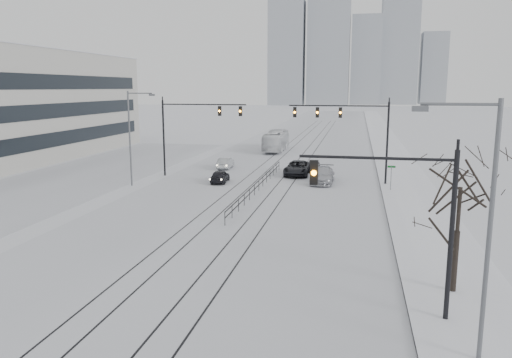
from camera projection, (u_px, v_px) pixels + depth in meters
The scene contains 20 objects.
road at pixel (298, 151), 74.59m from camera, with size 22.00×260.00×0.02m, color silver.
sidewalk_east at pixel (391, 153), 71.94m from camera, with size 5.00×260.00×0.16m, color white.
curb at pixel (373, 152), 72.42m from camera, with size 0.10×260.00×0.12m, color gray.
parking_strip at pixel (88, 174), 54.40m from camera, with size 14.00×60.00×0.03m, color silver.
tram_rails at pixel (276, 173), 55.31m from camera, with size 5.30×180.00×0.01m.
skyline at pixel (353, 48), 273.98m from camera, with size 96.00×48.00×72.00m.
traffic_mast_near at pixel (410, 210), 19.60m from camera, with size 6.10×0.37×7.00m.
traffic_mast_ne at pixel (352, 125), 47.85m from camera, with size 9.60×0.37×8.00m.
traffic_mast_nw at pixel (190, 124), 52.11m from camera, with size 9.10×0.37×8.00m.
street_light_east at pixel (481, 216), 16.22m from camera, with size 2.73×0.25×9.00m.
street_light_west at pixel (132, 132), 47.12m from camera, with size 2.73×0.25×9.00m.
bare_tree at pixel (460, 198), 22.04m from camera, with size 4.40×4.40×6.10m.
median_fence at pixel (259, 185), 45.58m from camera, with size 0.06×24.00×1.00m.
street_sign at pixel (391, 174), 45.00m from camera, with size 0.70×0.06×2.40m.
sedan_sb_inner at pixel (220, 176), 49.53m from camera, with size 1.50×3.72×1.27m, color black.
sedan_sb_outer at pixel (225, 163), 58.07m from camera, with size 1.35×3.86×1.27m, color #A5A9AC.
sedan_nb_front at pixel (298, 168), 53.71m from camera, with size 2.52×5.46×1.52m, color black.
sedan_nb_right at pixel (322, 175), 49.26m from camera, with size 2.16×5.32×1.54m, color #B3B4BB.
sedan_nb_far at pixel (313, 166), 56.29m from camera, with size 1.50×3.73×1.27m, color black.
box_truck at pixel (276, 141), 74.13m from camera, with size 2.47×10.55×2.94m, color silver.
Camera 1 is at (8.64, -13.88, 9.32)m, focal length 35.00 mm.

